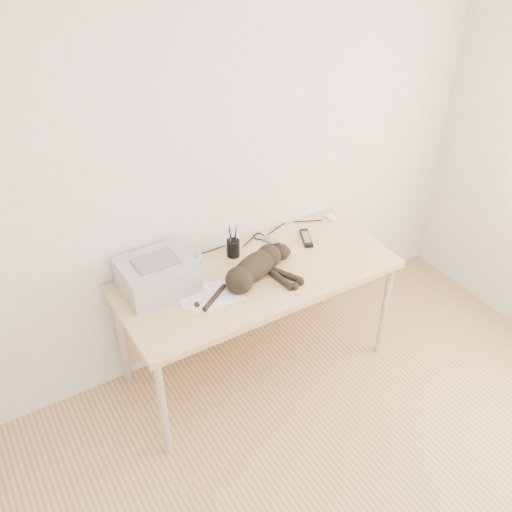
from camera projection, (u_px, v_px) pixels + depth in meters
wall_back at (224, 159)px, 3.16m from camera, size 3.50×0.00×3.50m
desk at (250, 284)px, 3.37m from camera, size 1.60×0.70×0.74m
printer at (157, 275)px, 3.08m from camera, size 0.39×0.33×0.18m
papers at (211, 295)px, 3.07m from camera, size 0.37×0.30×0.01m
cat at (254, 270)px, 3.14m from camera, size 0.68×0.35×0.16m
mug at (192, 262)px, 3.23m from camera, size 0.14×0.14×0.10m
pen_cup at (233, 248)px, 3.34m from camera, size 0.08×0.08×0.20m
remote_grey at (273, 242)px, 3.47m from camera, size 0.08×0.17×0.02m
remote_black at (306, 238)px, 3.50m from camera, size 0.12×0.19×0.02m
mouse at (331, 216)px, 3.71m from camera, size 0.07×0.11×0.04m
cable_tangle at (231, 246)px, 3.44m from camera, size 1.36×0.07×0.01m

